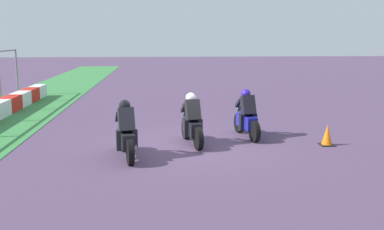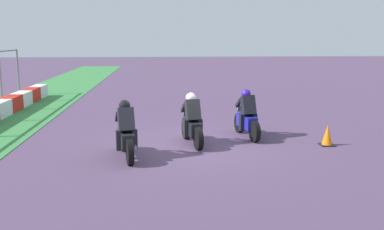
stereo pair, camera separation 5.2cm
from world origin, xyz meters
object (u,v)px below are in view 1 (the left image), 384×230
at_px(rider_lane_b, 192,123).
at_px(rider_lane_c, 126,134).
at_px(traffic_cone, 327,136).
at_px(rider_lane_a, 247,118).

distance_m(rider_lane_b, rider_lane_c, 2.24).
bearing_deg(traffic_cone, rider_lane_b, 83.20).
relative_size(rider_lane_b, traffic_cone, 3.30).
height_order(rider_lane_b, rider_lane_c, same).
bearing_deg(rider_lane_a, traffic_cone, -129.15).
relative_size(rider_lane_a, rider_lane_c, 1.00).
bearing_deg(rider_lane_b, rider_lane_c, 115.35).
xyz_separation_m(rider_lane_a, traffic_cone, (-1.24, -2.12, -0.34)).
distance_m(rider_lane_a, traffic_cone, 2.48).
bearing_deg(rider_lane_c, traffic_cone, -92.77).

